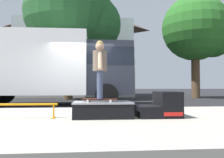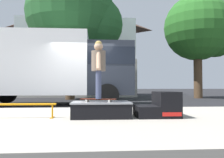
{
  "view_description": "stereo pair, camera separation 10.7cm",
  "coord_description": "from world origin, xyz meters",
  "px_view_note": "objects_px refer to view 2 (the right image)",
  "views": [
    {
      "loc": [
        0.38,
        -7.88,
        0.79
      ],
      "look_at": [
        1.0,
        -0.91,
        1.02
      ],
      "focal_mm": 36.74,
      "sensor_mm": 36.0,
      "label": 1
    },
    {
      "loc": [
        0.49,
        -7.89,
        0.79
      ],
      "look_at": [
        1.0,
        -0.91,
        1.02
      ],
      "focal_mm": 36.74,
      "sensor_mm": 36.0,
      "label": 2
    }
  ],
  "objects_px": {
    "skate_box": "(101,109)",
    "box_truck": "(53,66)",
    "street_tree_neighbour": "(201,30)",
    "skateboard": "(98,99)",
    "skater_kid": "(98,64)",
    "kicker_ramp": "(160,106)",
    "grind_rail": "(18,107)",
    "street_tree_main": "(76,16)"
  },
  "relations": [
    {
      "from": "grind_rail",
      "to": "street_tree_neighbour",
      "type": "relative_size",
      "value": 0.23
    },
    {
      "from": "skateboard",
      "to": "street_tree_neighbour",
      "type": "distance_m",
      "value": 13.04
    },
    {
      "from": "skateboard",
      "to": "grind_rail",
      "type": "bearing_deg",
      "value": 179.71
    },
    {
      "from": "skateboard",
      "to": "skate_box",
      "type": "bearing_deg",
      "value": 4.63
    },
    {
      "from": "skater_kid",
      "to": "box_truck",
      "type": "height_order",
      "value": "box_truck"
    },
    {
      "from": "skateboard",
      "to": "skater_kid",
      "type": "bearing_deg",
      "value": 0.0
    },
    {
      "from": "street_tree_main",
      "to": "skateboard",
      "type": "bearing_deg",
      "value": -81.94
    },
    {
      "from": "skate_box",
      "to": "skateboard",
      "type": "xyz_separation_m",
      "value": [
        -0.06,
        -0.0,
        0.21
      ]
    },
    {
      "from": "skate_box",
      "to": "street_tree_main",
      "type": "bearing_deg",
      "value": 98.42
    },
    {
      "from": "kicker_ramp",
      "to": "box_truck",
      "type": "relative_size",
      "value": 0.13
    },
    {
      "from": "street_tree_main",
      "to": "street_tree_neighbour",
      "type": "distance_m",
      "value": 8.51
    },
    {
      "from": "kicker_ramp",
      "to": "skateboard",
      "type": "bearing_deg",
      "value": -179.81
    },
    {
      "from": "box_truck",
      "to": "street_tree_main",
      "type": "relative_size",
      "value": 0.86
    },
    {
      "from": "kicker_ramp",
      "to": "street_tree_neighbour",
      "type": "bearing_deg",
      "value": 60.08
    },
    {
      "from": "skate_box",
      "to": "box_truck",
      "type": "distance_m",
      "value": 5.63
    },
    {
      "from": "skate_box",
      "to": "grind_rail",
      "type": "distance_m",
      "value": 1.77
    },
    {
      "from": "skate_box",
      "to": "street_tree_neighbour",
      "type": "distance_m",
      "value": 13.07
    },
    {
      "from": "skater_kid",
      "to": "street_tree_main",
      "type": "bearing_deg",
      "value": 98.06
    },
    {
      "from": "skateboard",
      "to": "street_tree_neighbour",
      "type": "height_order",
      "value": "street_tree_neighbour"
    },
    {
      "from": "grind_rail",
      "to": "street_tree_main",
      "type": "height_order",
      "value": "street_tree_main"
    },
    {
      "from": "skater_kid",
      "to": "street_tree_main",
      "type": "distance_m",
      "value": 9.98
    },
    {
      "from": "street_tree_neighbour",
      "to": "skateboard",
      "type": "bearing_deg",
      "value": -125.39
    },
    {
      "from": "skate_box",
      "to": "grind_rail",
      "type": "height_order",
      "value": "skate_box"
    },
    {
      "from": "skater_kid",
      "to": "street_tree_neighbour",
      "type": "relative_size",
      "value": 0.18
    },
    {
      "from": "box_truck",
      "to": "skater_kid",
      "type": "bearing_deg",
      "value": -69.28
    },
    {
      "from": "skateboard",
      "to": "skater_kid",
      "type": "relative_size",
      "value": 0.63
    },
    {
      "from": "kicker_ramp",
      "to": "grind_rail",
      "type": "height_order",
      "value": "kicker_ramp"
    },
    {
      "from": "skate_box",
      "to": "box_truck",
      "type": "bearing_deg",
      "value": 111.32
    },
    {
      "from": "kicker_ramp",
      "to": "box_truck",
      "type": "bearing_deg",
      "value": 122.9
    },
    {
      "from": "kicker_ramp",
      "to": "skater_kid",
      "type": "relative_size",
      "value": 0.72
    },
    {
      "from": "skateboard",
      "to": "street_tree_main",
      "type": "xyz_separation_m",
      "value": [
        -1.29,
        9.11,
        4.64
      ]
    },
    {
      "from": "kicker_ramp",
      "to": "grind_rail",
      "type": "bearing_deg",
      "value": 179.92
    },
    {
      "from": "skater_kid",
      "to": "street_tree_main",
      "type": "xyz_separation_m",
      "value": [
        -1.29,
        9.11,
        3.88
      ]
    },
    {
      "from": "grind_rail",
      "to": "kicker_ramp",
      "type": "bearing_deg",
      "value": -0.08
    },
    {
      "from": "grind_rail",
      "to": "street_tree_neighbour",
      "type": "bearing_deg",
      "value": 48.6
    },
    {
      "from": "skateboard",
      "to": "skater_kid",
      "type": "height_order",
      "value": "skater_kid"
    },
    {
      "from": "skate_box",
      "to": "skater_kid",
      "type": "relative_size",
      "value": 1.0
    },
    {
      "from": "street_tree_main",
      "to": "street_tree_neighbour",
      "type": "relative_size",
      "value": 1.13
    },
    {
      "from": "skateboard",
      "to": "street_tree_main",
      "type": "bearing_deg",
      "value": 98.06
    },
    {
      "from": "skate_box",
      "to": "kicker_ramp",
      "type": "height_order",
      "value": "kicker_ramp"
    },
    {
      "from": "box_truck",
      "to": "street_tree_main",
      "type": "bearing_deg",
      "value": 81.05
    },
    {
      "from": "skate_box",
      "to": "skateboard",
      "type": "relative_size",
      "value": 1.58
    }
  ]
}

